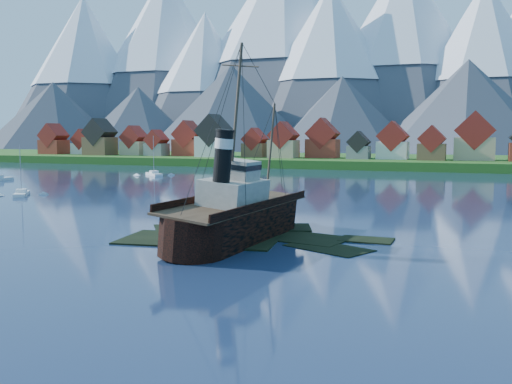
% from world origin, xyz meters
% --- Properties ---
extents(ground, '(1400.00, 1400.00, 0.00)m').
position_xyz_m(ground, '(0.00, 0.00, 0.00)').
color(ground, '#1A2B4A').
rests_on(ground, ground).
extents(shoal, '(31.71, 21.24, 1.14)m').
position_xyz_m(shoal, '(1.78, 2.15, -0.35)').
color(shoal, black).
rests_on(shoal, ground).
extents(shore_bank, '(600.00, 80.00, 3.20)m').
position_xyz_m(shore_bank, '(0.00, 170.00, 0.00)').
color(shore_bank, '#224513').
rests_on(shore_bank, ground).
extents(seawall, '(600.00, 2.50, 2.00)m').
position_xyz_m(seawall, '(0.00, 132.00, 0.00)').
color(seawall, '#3F3D38').
rests_on(seawall, ground).
extents(town, '(250.96, 16.69, 17.30)m').
position_xyz_m(town, '(-33.12, 152.18, 8.99)').
color(town, maroon).
rests_on(town, ground).
extents(mountains, '(965.00, 340.00, 205.00)m').
position_xyz_m(mountains, '(-0.79, 481.26, 89.34)').
color(mountains, '#2D333D').
rests_on(mountains, ground).
extents(tugboat_wreck, '(6.77, 29.17, 23.12)m').
position_xyz_m(tugboat_wreck, '(1.04, 0.72, 2.91)').
color(tugboat_wreck, black).
rests_on(tugboat_wreck, ground).
extents(sailboat_a, '(6.80, 8.25, 10.52)m').
position_xyz_m(sailboat_a, '(-57.98, 28.73, 0.23)').
color(sailboat_a, white).
rests_on(sailboat_a, ground).
extents(sailboat_c, '(8.62, 8.07, 12.18)m').
position_xyz_m(sailboat_c, '(-61.75, 85.34, 0.27)').
color(sailboat_c, white).
rests_on(sailboat_c, ground).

